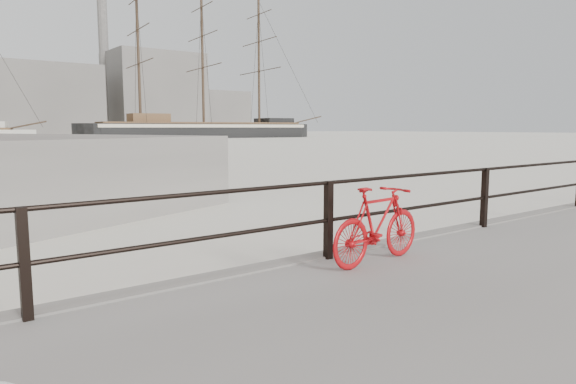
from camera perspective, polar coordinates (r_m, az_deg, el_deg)
ground at (r=9.45m, az=19.99°, el=-5.61°), size 400.00×400.00×0.00m
guardrail at (r=9.22m, az=20.99°, el=-0.59°), size 28.00×0.10×1.00m
bicycle at (r=6.42m, az=9.93°, el=-3.59°), size 1.61×0.37×0.96m
barque_black at (r=101.59m, az=-9.30°, el=5.95°), size 55.18×22.92×30.82m
industrial_west at (r=147.76m, az=-26.60°, el=9.14°), size 32.00×18.00×18.00m
industrial_mid at (r=162.88m, az=-14.62°, el=10.47°), size 26.00×20.00×24.00m
industrial_east at (r=177.19m, az=-8.24°, el=8.72°), size 20.00×16.00×14.00m
smokestack at (r=163.98m, az=-19.75°, el=13.77°), size 2.80×2.80×44.00m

